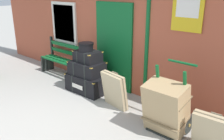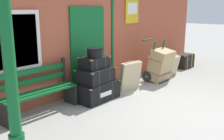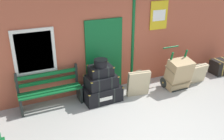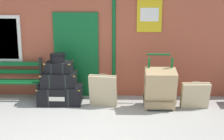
{
  "view_description": "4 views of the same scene",
  "coord_description": "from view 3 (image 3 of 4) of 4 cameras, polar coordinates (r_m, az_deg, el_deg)",
  "views": [
    {
      "loc": [
        3.51,
        -1.83,
        2.42
      ],
      "look_at": [
        0.18,
        1.89,
        0.7
      ],
      "focal_mm": 38.76,
      "sensor_mm": 36.0,
      "label": 1
    },
    {
      "loc": [
        -4.58,
        -2.12,
        2.06
      ],
      "look_at": [
        -0.2,
        1.68,
        0.66
      ],
      "focal_mm": 41.16,
      "sensor_mm": 36.0,
      "label": 2
    },
    {
      "loc": [
        -2.83,
        -3.62,
        3.45
      ],
      "look_at": [
        -0.23,
        1.92,
        0.81
      ],
      "focal_mm": 39.58,
      "sensor_mm": 36.0,
      "label": 3
    },
    {
      "loc": [
        0.88,
        -5.18,
        2.56
      ],
      "look_at": [
        0.66,
        1.92,
        0.8
      ],
      "focal_mm": 50.32,
      "sensor_mm": 36.0,
      "label": 4
    }
  ],
  "objects": [
    {
      "name": "steamer_trunk_base",
      "position": [
        6.75,
        -2.35,
        -5.34
      ],
      "size": [
        1.03,
        0.68,
        0.43
      ],
      "color": "black",
      "rests_on": "ground"
    },
    {
      "name": "porters_trolley",
      "position": [
        7.7,
        14.12,
        -1.81
      ],
      "size": [
        0.71,
        0.64,
        1.19
      ],
      "color": "black",
      "rests_on": "ground"
    },
    {
      "name": "steamer_trunk_middle",
      "position": [
        6.57,
        -2.51,
        -2.59
      ],
      "size": [
        0.84,
        0.59,
        0.33
      ],
      "color": "black",
      "rests_on": "steamer_trunk_base"
    },
    {
      "name": "suitcase_tan",
      "position": [
        8.1,
        19.15,
        -0.83
      ],
      "size": [
        0.64,
        0.3,
        0.64
      ],
      "color": "tan",
      "rests_on": "ground"
    },
    {
      "name": "large_brown_trunk",
      "position": [
        7.5,
        15.1,
        -0.91
      ],
      "size": [
        0.7,
        0.61,
        0.95
      ],
      "color": "tan",
      "rests_on": "ground"
    },
    {
      "name": "brick_facade",
      "position": [
        7.07,
        -0.78,
        8.15
      ],
      "size": [
        10.4,
        0.35,
        3.2
      ],
      "color": "#AD5138",
      "rests_on": "ground"
    },
    {
      "name": "round_hatbox",
      "position": [
        6.35,
        -2.69,
        1.74
      ],
      "size": [
        0.36,
        0.35,
        0.2
      ],
      "color": "black",
      "rests_on": "steamer_trunk_top"
    },
    {
      "name": "platform_bench",
      "position": [
        6.58,
        -14.1,
        -4.59
      ],
      "size": [
        1.6,
        0.43,
        1.01
      ],
      "color": "#0F5B28",
      "rests_on": "ground"
    },
    {
      "name": "steamer_trunk_top",
      "position": [
        6.48,
        -2.63,
        -0.16
      ],
      "size": [
        0.62,
        0.46,
        0.27
      ],
      "color": "black",
      "rests_on": "steamer_trunk_middle"
    },
    {
      "name": "corner_trunk",
      "position": [
        9.18,
        23.95,
        0.76
      ],
      "size": [
        0.72,
        0.54,
        0.49
      ],
      "color": "black",
      "rests_on": "ground"
    },
    {
      "name": "ground_plane",
      "position": [
        5.75,
        10.58,
        -14.03
      ],
      "size": [
        60.0,
        60.0,
        0.0
      ],
      "primitive_type": "plane",
      "color": "#A3A099"
    },
    {
      "name": "suitcase_brown",
      "position": [
        6.93,
        6.14,
        -3.12
      ],
      "size": [
        0.66,
        0.34,
        0.78
      ],
      "color": "tan",
      "rests_on": "ground"
    }
  ]
}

